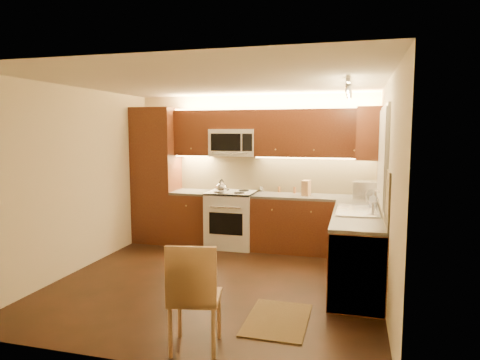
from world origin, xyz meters
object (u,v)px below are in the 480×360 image
(soap_bottle, at_px, (373,199))
(toaster_oven, at_px, (367,190))
(dining_chair, at_px, (195,295))
(kettle, at_px, (221,186))
(sink, at_px, (358,205))
(microwave, at_px, (234,143))
(knife_block, at_px, (306,188))
(stove, at_px, (232,219))

(soap_bottle, bearing_deg, toaster_oven, 112.95)
(dining_chair, bearing_deg, kettle, 92.63)
(sink, distance_m, soap_bottle, 0.49)
(microwave, relative_size, sink, 0.88)
(toaster_oven, distance_m, dining_chair, 3.68)
(kettle, distance_m, toaster_oven, 2.25)
(microwave, xyz_separation_m, kettle, (-0.11, -0.34, -0.69))
(microwave, height_order, soap_bottle, microwave)
(sink, bearing_deg, kettle, 156.41)
(toaster_oven, bearing_deg, soap_bottle, -86.10)
(kettle, distance_m, dining_chair, 3.23)
(sink, xyz_separation_m, toaster_oven, (0.14, 1.14, 0.05))
(kettle, relative_size, dining_chair, 0.23)
(microwave, bearing_deg, soap_bottle, -20.25)
(microwave, xyz_separation_m, knife_block, (1.22, -0.10, -0.70))
(sink, distance_m, knife_block, 1.40)
(knife_block, bearing_deg, toaster_oven, 8.80)
(toaster_oven, height_order, dining_chair, toaster_oven)
(dining_chair, bearing_deg, soap_bottle, 48.28)
(stove, height_order, soap_bottle, soap_bottle)
(stove, xyz_separation_m, dining_chair, (0.63, -3.30, 0.03))
(stove, xyz_separation_m, sink, (2.00, -1.12, 0.52))
(sink, bearing_deg, stove, 150.64)
(stove, height_order, sink, sink)
(microwave, distance_m, dining_chair, 3.71)
(kettle, relative_size, knife_block, 0.94)
(stove, distance_m, knife_block, 1.34)
(stove, distance_m, toaster_oven, 2.21)
(stove, height_order, kettle, kettle)
(toaster_oven, xyz_separation_m, knife_block, (-0.92, 0.02, -0.01))
(soap_bottle, bearing_deg, dining_chair, -103.50)
(stove, relative_size, microwave, 1.21)
(stove, xyz_separation_m, toaster_oven, (2.14, 0.01, 0.57))
(stove, bearing_deg, soap_bottle, -17.10)
(stove, bearing_deg, microwave, 90.00)
(soap_bottle, bearing_deg, microwave, 177.13)
(microwave, height_order, toaster_oven, microwave)
(dining_chair, bearing_deg, toaster_oven, 54.79)
(stove, distance_m, sink, 2.35)
(knife_block, xyz_separation_m, dining_chair, (-0.58, -3.34, -0.53))
(kettle, height_order, dining_chair, kettle)
(microwave, height_order, sink, microwave)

